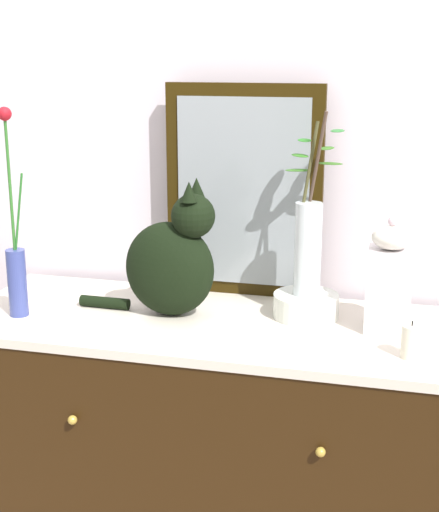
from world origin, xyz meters
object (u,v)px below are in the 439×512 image
Objects in this scene: vase_glass_clear at (308,241)px; candle_pillar at (411,342)px; jar_lidded_porcelain at (389,280)px; cat_sitting at (172,261)px; bowl_porcelain at (306,306)px; mirror_leaning at (244,192)px; sideboard at (219,468)px; vase_slim_green at (16,265)px.

vase_glass_clear is 5.34× the size of candle_pillar.
cat_sitting is at bearing -177.07° from jar_lidded_porcelain.
candle_pillar reaches higher than bowl_porcelain.
mirror_leaning is 6.68× the size of candle_pillar.
candle_pillar is (0.50, -0.13, 0.49)m from sideboard.
mirror_leaning is 1.56× the size of cat_sitting.
bowl_porcelain reaches higher than sideboard.
candle_pillar is at bearing -13.01° from cat_sitting.
vase_glass_clear reaches higher than cat_sitting.
cat_sitting is at bearing 173.98° from sideboard.
cat_sitting is at bearing -121.98° from mirror_leaning.
bowl_porcelain is at bearing 169.04° from jar_lidded_porcelain.
vase_glass_clear reaches higher than candle_pillar.
vase_glass_clear is (0.22, 0.09, 0.66)m from sideboard.
sideboard is 3.58× the size of cat_sitting.
vase_glass_clear is at bearing 82.01° from bowl_porcelain.
bowl_porcelain is (0.21, -0.16, -0.28)m from mirror_leaning.
bowl_porcelain is at bearing -36.90° from mirror_leaning.
sideboard is at bearing -174.31° from jar_lidded_porcelain.
cat_sitting is 0.57m from jar_lidded_porcelain.
vase_slim_green is 1.15× the size of vase_glass_clear.
mirror_leaning is at bearing 143.10° from bowl_porcelain.
mirror_leaning is 3.46× the size of bowl_porcelain.
cat_sitting is (-0.14, -0.23, -0.15)m from mirror_leaning.
vase_slim_green is at bearing -170.06° from sideboard.
bowl_porcelain is at bearing 13.32° from vase_slim_green.
jar_lidded_porcelain is at bearing 2.93° from cat_sitting.
bowl_porcelain is 1.93× the size of candle_pillar.
cat_sitting is at bearing -168.67° from bowl_porcelain.
mirror_leaning reaches higher than vase_slim_green.
candle_pillar is (0.49, -0.38, -0.27)m from mirror_leaning.
jar_lidded_porcelain reaches higher than bowl_porcelain.
vase_slim_green is at bearing -166.68° from bowl_porcelain.
bowl_porcelain is (0.76, 0.18, -0.11)m from vase_slim_green.
sideboard is 0.79m from mirror_leaning.
jar_lidded_porcelain is at bearing -11.85° from vase_glass_clear.
sideboard is 0.70m from vase_glass_clear.
mirror_leaning is (0.01, 0.24, 0.76)m from sideboard.
vase_glass_clear is (0.00, 0.00, 0.18)m from bowl_porcelain.
vase_slim_green is 6.12× the size of candle_pillar.
mirror_leaning is 0.67m from candle_pillar.
jar_lidded_porcelain is 0.21m from candle_pillar.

